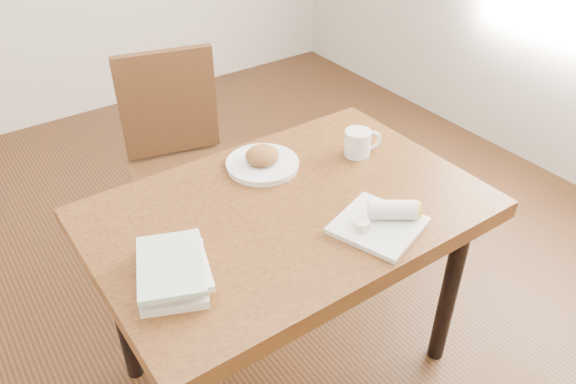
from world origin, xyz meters
TOP-DOWN VIEW (x-y plane):
  - ground at (0.00, 0.00)m, footprint 4.00×5.00m
  - table at (0.00, 0.00)m, footprint 1.18×0.79m
  - chair_far at (-0.01, 0.78)m, footprint 0.51×0.51m
  - plate_scone at (0.05, 0.23)m, footprint 0.25×0.25m
  - coffee_mug at (0.37, 0.11)m, footprint 0.13×0.09m
  - plate_burrito at (0.16, -0.24)m, footprint 0.29×0.29m
  - book_stack at (-0.42, -0.09)m, footprint 0.25×0.29m

SIDE VIEW (x-z plane):
  - ground at x=0.00m, z-range -0.01..0.00m
  - chair_far at x=-0.01m, z-range 0.07..1.03m
  - table at x=0.00m, z-range 0.29..1.04m
  - plate_burrito at x=0.16m, z-range 0.74..0.81m
  - plate_scone at x=0.05m, z-range 0.74..0.81m
  - book_stack at x=-0.42m, z-range 0.75..0.81m
  - coffee_mug at x=0.37m, z-range 0.75..0.84m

